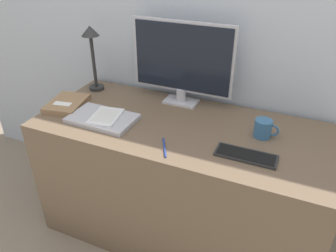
{
  "coord_description": "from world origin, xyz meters",
  "views": [
    {
      "loc": [
        0.51,
        -1.12,
        1.55
      ],
      "look_at": [
        -0.01,
        0.08,
        0.78
      ],
      "focal_mm": 35.0,
      "sensor_mm": 36.0,
      "label": 1
    }
  ],
  "objects_px": {
    "laptop": "(103,118)",
    "desk_lamp": "(92,47)",
    "coffee_mug": "(263,129)",
    "pen": "(164,147)",
    "keyboard": "(246,155)",
    "monitor": "(182,61)",
    "notebook": "(67,104)",
    "ereader": "(106,116)"
  },
  "relations": [
    {
      "from": "ereader",
      "to": "coffee_mug",
      "type": "bearing_deg",
      "value": 12.74
    },
    {
      "from": "coffee_mug",
      "to": "pen",
      "type": "bearing_deg",
      "value": -144.25
    },
    {
      "from": "notebook",
      "to": "coffee_mug",
      "type": "bearing_deg",
      "value": 6.21
    },
    {
      "from": "laptop",
      "to": "desk_lamp",
      "type": "bearing_deg",
      "value": 128.38
    },
    {
      "from": "notebook",
      "to": "laptop",
      "type": "bearing_deg",
      "value": -12.17
    },
    {
      "from": "monitor",
      "to": "ereader",
      "type": "bearing_deg",
      "value": -127.24
    },
    {
      "from": "desk_lamp",
      "to": "keyboard",
      "type": "bearing_deg",
      "value": -18.93
    },
    {
      "from": "desk_lamp",
      "to": "notebook",
      "type": "xyz_separation_m",
      "value": [
        -0.02,
        -0.26,
        -0.25
      ]
    },
    {
      "from": "keyboard",
      "to": "pen",
      "type": "bearing_deg",
      "value": -166.67
    },
    {
      "from": "ereader",
      "to": "desk_lamp",
      "type": "xyz_separation_m",
      "value": [
        -0.27,
        0.32,
        0.24
      ]
    },
    {
      "from": "keyboard",
      "to": "pen",
      "type": "xyz_separation_m",
      "value": [
        -0.35,
        -0.08,
        -0.0
      ]
    },
    {
      "from": "monitor",
      "to": "notebook",
      "type": "bearing_deg",
      "value": -151.92
    },
    {
      "from": "keyboard",
      "to": "desk_lamp",
      "type": "relative_size",
      "value": 0.68
    },
    {
      "from": "monitor",
      "to": "coffee_mug",
      "type": "distance_m",
      "value": 0.56
    },
    {
      "from": "ereader",
      "to": "desk_lamp",
      "type": "height_order",
      "value": "desk_lamp"
    },
    {
      "from": "keyboard",
      "to": "desk_lamp",
      "type": "xyz_separation_m",
      "value": [
        -0.99,
        0.34,
        0.26
      ]
    },
    {
      "from": "keyboard",
      "to": "pen",
      "type": "relative_size",
      "value": 1.93
    },
    {
      "from": "monitor",
      "to": "pen",
      "type": "height_order",
      "value": "monitor"
    },
    {
      "from": "monitor",
      "to": "notebook",
      "type": "relative_size",
      "value": 2.09
    },
    {
      "from": "ereader",
      "to": "notebook",
      "type": "height_order",
      "value": "same"
    },
    {
      "from": "notebook",
      "to": "coffee_mug",
      "type": "xyz_separation_m",
      "value": [
        1.04,
        0.11,
        0.03
      ]
    },
    {
      "from": "monitor",
      "to": "desk_lamp",
      "type": "relative_size",
      "value": 1.46
    },
    {
      "from": "ereader",
      "to": "pen",
      "type": "relative_size",
      "value": 1.52
    },
    {
      "from": "notebook",
      "to": "monitor",
      "type": "bearing_deg",
      "value": 28.08
    },
    {
      "from": "monitor",
      "to": "keyboard",
      "type": "bearing_deg",
      "value": -40.15
    },
    {
      "from": "coffee_mug",
      "to": "pen",
      "type": "height_order",
      "value": "coffee_mug"
    },
    {
      "from": "laptop",
      "to": "notebook",
      "type": "xyz_separation_m",
      "value": [
        -0.27,
        0.06,
        0.0
      ]
    },
    {
      "from": "keyboard",
      "to": "notebook",
      "type": "distance_m",
      "value": 1.01
    },
    {
      "from": "monitor",
      "to": "desk_lamp",
      "type": "distance_m",
      "value": 0.55
    },
    {
      "from": "notebook",
      "to": "pen",
      "type": "height_order",
      "value": "notebook"
    },
    {
      "from": "monitor",
      "to": "coffee_mug",
      "type": "relative_size",
      "value": 4.87
    },
    {
      "from": "monitor",
      "to": "laptop",
      "type": "bearing_deg",
      "value": -129.19
    },
    {
      "from": "laptop",
      "to": "coffee_mug",
      "type": "distance_m",
      "value": 0.79
    },
    {
      "from": "monitor",
      "to": "laptop",
      "type": "height_order",
      "value": "monitor"
    },
    {
      "from": "ereader",
      "to": "laptop",
      "type": "bearing_deg",
      "value": -177.02
    },
    {
      "from": "pen",
      "to": "laptop",
      "type": "bearing_deg",
      "value": 165.26
    },
    {
      "from": "keyboard",
      "to": "ereader",
      "type": "height_order",
      "value": "ereader"
    },
    {
      "from": "laptop",
      "to": "desk_lamp",
      "type": "relative_size",
      "value": 0.88
    },
    {
      "from": "keyboard",
      "to": "pen",
      "type": "height_order",
      "value": "keyboard"
    },
    {
      "from": "monitor",
      "to": "keyboard",
      "type": "relative_size",
      "value": 2.13
    },
    {
      "from": "monitor",
      "to": "pen",
      "type": "relative_size",
      "value": 4.11
    },
    {
      "from": "monitor",
      "to": "pen",
      "type": "xyz_separation_m",
      "value": [
        0.1,
        -0.46,
        -0.24
      ]
    }
  ]
}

